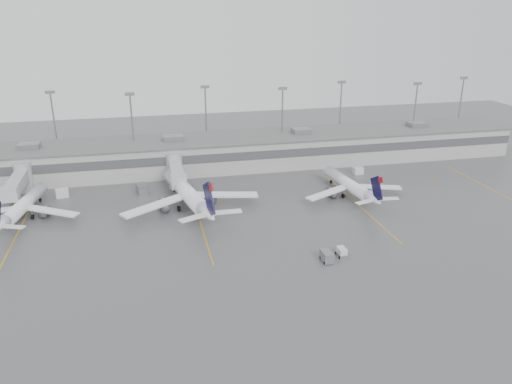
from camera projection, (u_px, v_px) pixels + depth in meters
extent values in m
plane|color=#4C4C4E|center=(320.00, 266.00, 83.96)|extent=(260.00, 260.00, 0.00)
cube|color=#A3A39E|center=(248.00, 151.00, 135.46)|extent=(150.00, 16.00, 8.00)
cube|color=#47474C|center=(255.00, 156.00, 127.77)|extent=(150.00, 0.15, 2.20)
cube|color=#606060|center=(248.00, 136.00, 134.04)|extent=(152.00, 17.00, 0.30)
cube|color=slate|center=(29.00, 146.00, 122.28)|extent=(5.00, 4.00, 1.30)
cube|color=slate|center=(417.00, 124.00, 144.22)|extent=(5.00, 4.00, 1.30)
cylinder|color=gray|center=(56.00, 131.00, 131.57)|extent=(0.44, 0.44, 20.00)
cube|color=slate|center=(50.00, 92.00, 127.98)|extent=(2.40, 0.50, 0.80)
cylinder|color=gray|center=(133.00, 134.00, 128.91)|extent=(0.44, 0.44, 20.00)
cube|color=slate|center=(130.00, 94.00, 125.32)|extent=(2.40, 0.50, 0.80)
cylinder|color=gray|center=(206.00, 123.00, 139.93)|extent=(0.44, 0.44, 20.00)
cube|color=slate|center=(205.00, 87.00, 136.34)|extent=(2.40, 0.50, 0.80)
cylinder|color=gray|center=(282.00, 126.00, 137.27)|extent=(0.44, 0.44, 20.00)
cube|color=slate|center=(283.00, 88.00, 133.68)|extent=(2.40, 0.50, 0.80)
cylinder|color=gray|center=(340.00, 117.00, 148.29)|extent=(0.44, 0.44, 20.00)
cube|color=slate|center=(342.00, 82.00, 144.70)|extent=(2.40, 0.50, 0.80)
cylinder|color=gray|center=(414.00, 119.00, 145.63)|extent=(0.44, 0.44, 20.00)
cube|color=slate|center=(418.00, 84.00, 142.04)|extent=(2.40, 0.50, 0.80)
cylinder|color=gray|center=(459.00, 111.00, 156.65)|extent=(0.44, 0.44, 20.00)
cube|color=slate|center=(464.00, 78.00, 153.06)|extent=(2.40, 0.50, 0.80)
cylinder|color=#A1A3A6|center=(24.00, 177.00, 116.74)|extent=(4.00, 4.00, 7.00)
cube|color=#A1A3A6|center=(17.00, 182.00, 110.53)|extent=(2.80, 13.00, 2.60)
cube|color=#A1A3A6|center=(10.00, 194.00, 103.69)|extent=(3.40, 2.40, 3.00)
cylinder|color=gray|center=(12.00, 207.00, 104.71)|extent=(0.70, 0.70, 2.80)
cube|color=black|center=(13.00, 212.00, 105.08)|extent=(2.20, 1.20, 0.70)
cylinder|color=#A1A3A6|center=(174.00, 167.00, 124.06)|extent=(4.00, 4.00, 7.00)
cube|color=#A1A3A6|center=(176.00, 171.00, 117.85)|extent=(2.80, 13.00, 2.60)
cube|color=#A1A3A6|center=(179.00, 182.00, 111.00)|extent=(3.40, 2.40, 3.00)
cylinder|color=gray|center=(180.00, 194.00, 112.02)|extent=(0.70, 0.70, 2.80)
cube|color=black|center=(180.00, 198.00, 112.39)|extent=(2.20, 1.20, 0.70)
cube|color=#D3990C|center=(16.00, 236.00, 94.88)|extent=(0.25, 40.00, 0.01)
cube|color=#D3990C|center=(200.00, 219.00, 102.19)|extent=(0.25, 40.00, 0.01)
cube|color=#D3990C|center=(358.00, 205.00, 109.51)|extent=(0.25, 40.00, 0.01)
cube|color=#D3990C|center=(497.00, 192.00, 116.82)|extent=(0.25, 40.00, 0.01)
cylinder|color=white|center=(25.00, 204.00, 103.02)|extent=(6.08, 19.69, 2.66)
cone|color=white|center=(43.00, 186.00, 113.31)|extent=(3.06, 2.92, 2.66)
cone|color=white|center=(0.00, 226.00, 91.86)|extent=(3.41, 4.84, 2.66)
cube|color=white|center=(52.00, 211.00, 101.22)|extent=(11.26, 7.49, 0.31)
cylinder|color=black|center=(40.00, 200.00, 111.29)|extent=(0.45, 0.84, 0.80)
cylinder|color=black|center=(14.00, 217.00, 102.05)|extent=(0.57, 1.03, 0.98)
cylinder|color=black|center=(32.00, 217.00, 102.21)|extent=(0.57, 1.03, 0.98)
cylinder|color=white|center=(186.00, 192.00, 107.95)|extent=(8.20, 24.58, 3.33)
cone|color=white|center=(169.00, 173.00, 119.66)|extent=(3.89, 3.72, 3.33)
cone|color=white|center=(209.00, 214.00, 95.23)|extent=(4.38, 6.11, 3.33)
cube|color=white|center=(154.00, 206.00, 102.59)|extent=(13.96, 9.65, 0.39)
cube|color=white|center=(225.00, 195.00, 108.64)|extent=(14.66, 4.46, 0.39)
cube|color=black|center=(209.00, 199.00, 93.62)|extent=(1.59, 6.19, 7.26)
cube|color=maroon|center=(211.00, 187.00, 91.38)|extent=(0.78, 2.27, 2.11)
cylinder|color=black|center=(174.00, 189.00, 117.45)|extent=(0.58, 1.06, 1.00)
cylinder|color=black|center=(179.00, 208.00, 106.11)|extent=(0.74, 1.30, 1.22)
cylinder|color=black|center=(200.00, 205.00, 107.92)|extent=(0.74, 1.30, 1.22)
cylinder|color=white|center=(347.00, 183.00, 114.88)|extent=(4.61, 19.62, 2.65)
cone|color=white|center=(326.00, 169.00, 124.60)|extent=(2.89, 2.73, 2.65)
cone|color=white|center=(374.00, 200.00, 104.33)|extent=(3.09, 4.67, 2.65)
cube|color=white|center=(328.00, 193.00, 111.08)|extent=(11.44, 6.75, 0.31)
cube|color=white|center=(376.00, 187.00, 114.80)|extent=(11.72, 4.67, 0.31)
cube|color=black|center=(377.00, 189.00, 103.04)|extent=(0.77, 4.98, 5.78)
cube|color=maroon|center=(381.00, 180.00, 101.21)|extent=(0.45, 1.81, 1.68)
cylinder|color=black|center=(331.00, 182.00, 122.73)|extent=(0.39, 0.82, 0.80)
cylinder|color=black|center=(343.00, 196.00, 113.52)|extent=(0.49, 1.01, 0.97)
cylinder|color=black|center=(357.00, 194.00, 114.63)|extent=(0.49, 1.01, 0.97)
cube|color=silver|center=(342.00, 252.00, 87.00)|extent=(1.36, 2.14, 1.59)
cube|color=slate|center=(341.00, 254.00, 87.17)|extent=(1.55, 2.50, 0.62)
cylinder|color=black|center=(336.00, 253.00, 87.83)|extent=(0.20, 0.50, 0.49)
cylinder|color=black|center=(343.00, 252.00, 88.15)|extent=(0.20, 0.50, 0.49)
cylinder|color=black|center=(340.00, 258.00, 86.23)|extent=(0.20, 0.50, 0.49)
cylinder|color=black|center=(347.00, 257.00, 86.55)|extent=(0.20, 0.50, 0.49)
cube|color=slate|center=(327.00, 256.00, 85.17)|extent=(1.69, 2.89, 1.74)
cylinder|color=black|center=(321.00, 257.00, 86.18)|extent=(0.24, 0.58, 0.57)
cylinder|color=black|center=(333.00, 262.00, 84.65)|extent=(0.24, 0.58, 0.57)
cube|color=silver|center=(62.00, 193.00, 113.66)|extent=(3.01, 2.29, 1.93)
cube|color=silver|center=(176.00, 184.00, 119.39)|extent=(3.15, 2.54, 1.95)
cube|color=silver|center=(358.00, 171.00, 129.34)|extent=(2.55, 1.77, 1.75)
cube|color=slate|center=(142.00, 189.00, 116.22)|extent=(2.83, 3.80, 2.13)
cone|color=orange|center=(9.00, 212.00, 104.83)|extent=(0.50, 0.50, 0.79)
cone|color=orange|center=(221.00, 202.00, 110.02)|extent=(0.46, 0.46, 0.73)
cone|color=orange|center=(311.00, 196.00, 113.72)|extent=(0.47, 0.47, 0.75)
cone|color=orange|center=(433.00, 180.00, 124.06)|extent=(0.46, 0.46, 0.73)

